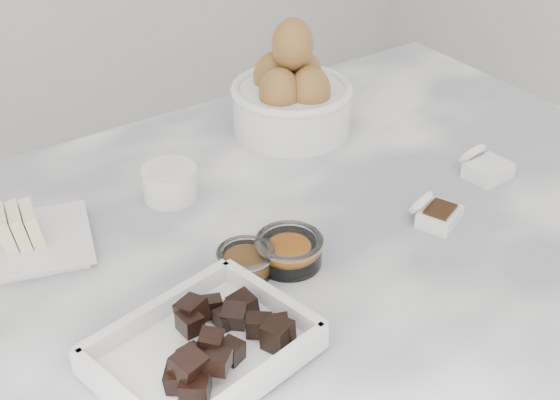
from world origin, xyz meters
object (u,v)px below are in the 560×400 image
Objects in this scene: chocolate_dish at (203,345)px; butter_plate at (30,236)px; vanilla_spoon at (435,213)px; sugar_ramekin at (170,181)px; egg_bowl at (292,96)px; salt_spoon at (484,166)px; zest_bowl at (289,250)px; honey_bowl at (246,261)px.

butter_plate is (-0.08, 0.29, -0.00)m from chocolate_dish.
sugar_ramekin is at bearing 135.64° from vanilla_spoon.
chocolate_dish is 0.52m from egg_bowl.
chocolate_dish is at bearing -169.40° from salt_spoon.
zest_bowl is at bearing -178.34° from salt_spoon.
honey_bowl is at bearing 168.76° from vanilla_spoon.
butter_plate is at bearing 151.95° from vanilla_spoon.
egg_bowl is at bearing 46.15° from honey_bowl.
zest_bowl is (-0.20, -0.28, -0.04)m from egg_bowl.
butter_plate is at bearing -177.69° from sugar_ramekin.
sugar_ramekin is at bearing -165.13° from egg_bowl.
honey_bowl is 0.84× the size of zest_bowl.
egg_bowl reaches higher than sugar_ramekin.
vanilla_spoon is (0.45, -0.24, -0.00)m from butter_plate.
butter_plate is 2.20× the size of vanilla_spoon.
salt_spoon reaches higher than zest_bowl.
zest_bowl is at bearing -16.66° from honey_bowl.
salt_spoon is (0.39, -0.20, -0.01)m from sugar_ramekin.
butter_plate reaches higher than salt_spoon.
egg_bowl is 0.31m from salt_spoon.
chocolate_dish reaches higher than sugar_ramekin.
chocolate_dish is 3.43× the size of honey_bowl.
honey_bowl is (0.19, -0.19, -0.00)m from butter_plate.
zest_bowl is 0.21m from vanilla_spoon.
butter_plate is at bearing 104.79° from chocolate_dish.
chocolate_dish is 3.18× the size of salt_spoon.
butter_plate is 0.32m from zest_bowl.
butter_plate is 2.30× the size of salt_spoon.
salt_spoon reaches higher than vanilla_spoon.
chocolate_dish is at bearing -75.21° from butter_plate.
sugar_ramekin is 1.06× the size of honey_bowl.
vanilla_spoon is (0.26, -0.05, -0.00)m from honey_bowl.
salt_spoon reaches higher than sugar_ramekin.
zest_bowl is at bearing -125.78° from egg_bowl.
sugar_ramekin is at bearing 152.84° from salt_spoon.
zest_bowl is 0.35m from salt_spoon.
vanilla_spoon reaches higher than zest_bowl.
honey_bowl is 0.93× the size of salt_spoon.
vanilla_spoon is (0.25, -0.25, -0.01)m from sugar_ramekin.
salt_spoon is (0.59, -0.19, -0.00)m from butter_plate.
sugar_ramekin is at bearing 102.72° from zest_bowl.
honey_bowl is at bearing 41.18° from chocolate_dish.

